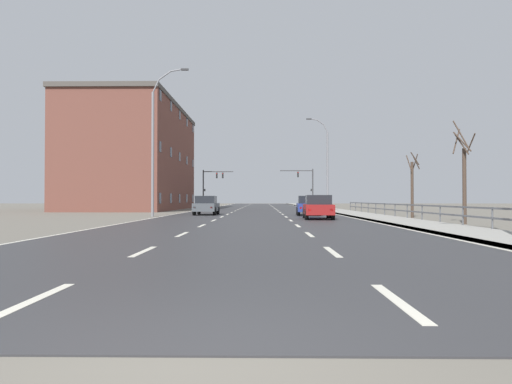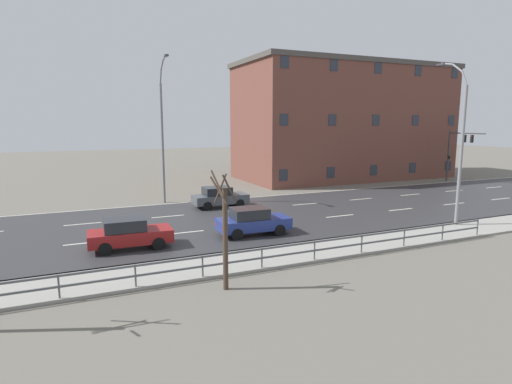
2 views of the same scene
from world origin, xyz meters
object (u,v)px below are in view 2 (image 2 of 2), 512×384
Objects in this scene: car_near_right at (220,197)px; brick_building at (344,122)px; car_far_right at (252,221)px; street_lamp_left_bank at (163,135)px; car_far_left at (129,233)px; street_lamp_midground at (460,146)px; traffic_signal_left at (457,147)px.

brick_building reaches higher than car_near_right.
car_far_right is 1.02× the size of car_near_right.
brick_building reaches higher than street_lamp_left_bank.
car_far_left is 1.01× the size of car_near_right.
car_far_right is (11.71, 2.54, -4.63)m from street_lamp_left_bank.
traffic_signal_left is at bearing 130.86° from street_lamp_midground.
car_far_left is 33.76m from brick_building.
car_far_left is (-3.22, -19.06, -4.11)m from street_lamp_midground.
car_far_right is at bearing -5.55° from car_near_right.
street_lamp_midground is 21.82m from traffic_signal_left.
street_lamp_midground is 2.44× the size of car_near_right.
car_far_left is at bearing -72.75° from traffic_signal_left.
car_near_right is at bearing 139.27° from car_far_left.
street_lamp_left_bank is at bearing 162.25° from car_far_left.
street_lamp_midground is at bearing 45.38° from car_near_right.
street_lamp_left_bank is 2.67× the size of car_far_right.
street_lamp_midground reaches higher than car_near_right.
car_near_right is at bearing 176.69° from car_far_right.
car_far_left is (11.65, -4.25, -4.63)m from street_lamp_left_bank.
car_far_left and car_near_right have the same top height.
street_lamp_left_bank is at bearing -135.12° from street_lamp_midground.
street_lamp_midground is at bearing 44.88° from street_lamp_left_bank.
street_lamp_left_bank is 2.68× the size of car_far_left.
traffic_signal_left is 0.23× the size of brick_building.
street_lamp_midground is at bearing -49.14° from traffic_signal_left.
car_near_right is (-8.22, 7.67, 0.00)m from car_far_left.
street_lamp_midground is 2.41× the size of car_far_left.
street_lamp_midground reaches higher than car_far_right.
street_lamp_midground is at bearing 78.28° from car_far_right.
traffic_signal_left is (0.62, 31.29, -1.65)m from street_lamp_left_bank.
car_near_right is (2.81, -27.87, -2.98)m from traffic_signal_left.
street_lamp_midground is at bearing -19.01° from brick_building.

